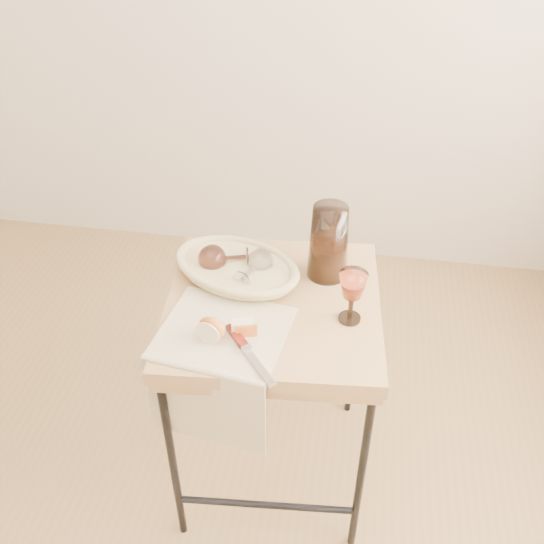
% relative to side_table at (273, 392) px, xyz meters
% --- Properties ---
extents(side_table, '(0.66, 0.66, 0.78)m').
position_rel_side_table_xyz_m(side_table, '(0.00, 0.00, 0.00)').
color(side_table, brown).
rests_on(side_table, floor).
extents(tea_towel, '(0.37, 0.34, 0.01)m').
position_rel_side_table_xyz_m(tea_towel, '(-0.11, -0.15, 0.39)').
color(tea_towel, beige).
rests_on(tea_towel, side_table).
extents(bread_basket, '(0.41, 0.34, 0.05)m').
position_rel_side_table_xyz_m(bread_basket, '(-0.13, 0.10, 0.42)').
color(bread_basket, '#A78B52').
rests_on(bread_basket, side_table).
extents(goblet_lying_a, '(0.16, 0.12, 0.09)m').
position_rel_side_table_xyz_m(goblet_lying_a, '(-0.16, 0.11, 0.44)').
color(goblet_lying_a, '#532D23').
rests_on(goblet_lying_a, bread_basket).
extents(goblet_lying_b, '(0.11, 0.14, 0.08)m').
position_rel_side_table_xyz_m(goblet_lying_b, '(-0.07, 0.07, 0.44)').
color(goblet_lying_b, white).
rests_on(goblet_lying_b, bread_basket).
extents(pitcher, '(0.24, 0.28, 0.27)m').
position_rel_side_table_xyz_m(pitcher, '(0.14, 0.15, 0.51)').
color(pitcher, black).
rests_on(pitcher, side_table).
extents(wine_goblet, '(0.10, 0.10, 0.16)m').
position_rel_side_table_xyz_m(wine_goblet, '(0.22, -0.04, 0.47)').
color(wine_goblet, white).
rests_on(wine_goblet, side_table).
extents(apple_half, '(0.08, 0.06, 0.07)m').
position_rel_side_table_xyz_m(apple_half, '(-0.13, -0.18, 0.43)').
color(apple_half, red).
rests_on(apple_half, tea_towel).
extents(apple_wedge, '(0.06, 0.05, 0.04)m').
position_rel_side_table_xyz_m(apple_wedge, '(-0.06, -0.15, 0.42)').
color(apple_wedge, beige).
rests_on(apple_wedge, tea_towel).
extents(table_knife, '(0.17, 0.20, 0.02)m').
position_rel_side_table_xyz_m(table_knife, '(-0.03, -0.23, 0.41)').
color(table_knife, silver).
rests_on(table_knife, tea_towel).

